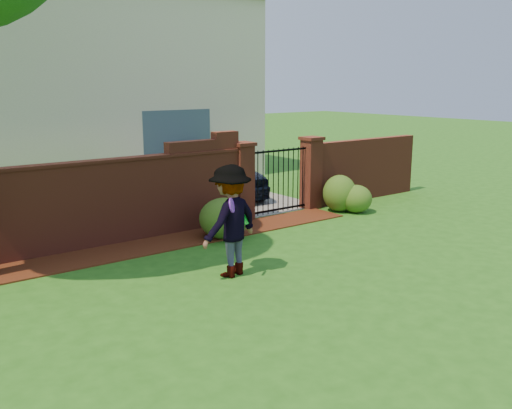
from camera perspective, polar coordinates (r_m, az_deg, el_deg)
ground at (r=9.16m, az=1.24°, el=-8.63°), size 80.00×80.00×0.01m
mulch_bed at (r=11.42m, az=-13.11°, el=-4.57°), size 11.10×1.08×0.03m
brick_wall at (r=11.44m, az=-19.54°, el=-0.22°), size 8.70×0.31×2.16m
brick_wall_return at (r=16.20m, az=10.78°, el=3.52°), size 4.00×0.25×1.70m
pillar_left at (r=13.40m, az=-1.35°, el=2.37°), size 0.50×0.50×1.88m
pillar_right at (r=14.78m, az=5.58°, el=3.26°), size 0.50×0.50×1.88m
iron_gate at (r=14.08m, az=2.28°, el=2.43°), size 1.78×0.03×1.60m
driveway at (r=17.45m, az=-6.13°, el=1.47°), size 3.20×8.00×0.01m
house at (r=19.73m, az=-18.91°, el=11.37°), size 12.40×6.40×6.30m
car at (r=16.37m, az=-3.53°, el=3.35°), size 2.50×4.49×1.44m
shrub_left at (r=11.96m, az=-3.24°, el=-1.40°), size 1.06×1.06×0.87m
shrub_middle at (r=14.59m, az=8.44°, el=1.13°), size 0.86×0.86×0.94m
shrub_right at (r=14.54m, az=10.09°, el=0.57°), size 0.80×0.80×0.71m
man at (r=9.54m, az=-2.44°, el=-1.71°), size 1.39×1.01×1.92m
frisbee_purple at (r=9.09m, az=-2.46°, el=-0.08°), size 0.23×0.22×0.24m
frisbee_green at (r=9.81m, az=-1.07°, el=-1.18°), size 0.30×0.18×0.30m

